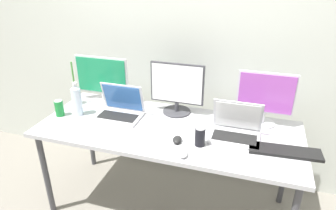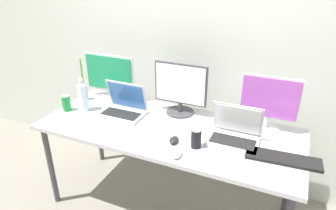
% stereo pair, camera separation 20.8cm
% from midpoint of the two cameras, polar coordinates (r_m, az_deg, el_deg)
% --- Properties ---
extents(ground_plane, '(16.00, 16.00, 0.00)m').
position_cam_midpoint_polar(ground_plane, '(2.61, -2.40, -18.61)').
color(ground_plane, gray).
extents(wall_back, '(7.00, 0.08, 2.60)m').
position_cam_midpoint_polar(wall_back, '(2.49, 1.72, 13.54)').
color(wall_back, silver).
rests_on(wall_back, ground).
extents(work_desk, '(1.87, 0.77, 0.74)m').
position_cam_midpoint_polar(work_desk, '(2.19, -2.73, -5.67)').
color(work_desk, '#424247').
rests_on(work_desk, ground).
extents(monitor_left, '(0.46, 0.21, 0.39)m').
position_cam_midpoint_polar(monitor_left, '(2.58, -14.76, 4.81)').
color(monitor_left, silver).
rests_on(monitor_left, work_desk).
extents(monitor_center, '(0.42, 0.22, 0.40)m').
position_cam_midpoint_polar(monitor_center, '(2.29, -0.89, 3.18)').
color(monitor_center, '#38383D').
rests_on(monitor_center, work_desk).
extents(monitor_right, '(0.40, 0.19, 0.40)m').
position_cam_midpoint_polar(monitor_right, '(2.19, 15.52, 1.35)').
color(monitor_right, silver).
rests_on(monitor_right, work_desk).
extents(laptop_silver, '(0.34, 0.24, 0.25)m').
position_cam_midpoint_polar(laptop_silver, '(2.34, -11.59, -0.84)').
color(laptop_silver, silver).
rests_on(laptop_silver, work_desk).
extents(laptop_secondary, '(0.33, 0.25, 0.25)m').
position_cam_midpoint_polar(laptop_secondary, '(2.06, 9.96, -4.59)').
color(laptop_secondary, silver).
rests_on(laptop_secondary, work_desk).
extents(keyboard_main, '(0.45, 0.16, 0.02)m').
position_cam_midpoint_polar(keyboard_main, '(1.99, 18.61, -8.43)').
color(keyboard_main, black).
rests_on(keyboard_main, work_desk).
extents(mouse_by_keyboard, '(0.08, 0.11, 0.03)m').
position_cam_midpoint_polar(mouse_by_keyboard, '(1.86, -0.34, -9.26)').
color(mouse_by_keyboard, silver).
rests_on(mouse_by_keyboard, work_desk).
extents(mouse_by_laptop, '(0.07, 0.10, 0.03)m').
position_cam_midpoint_polar(mouse_by_laptop, '(1.99, -1.25, -6.70)').
color(mouse_by_laptop, black).
rests_on(mouse_by_laptop, work_desk).
extents(water_bottle, '(0.07, 0.07, 0.27)m').
position_cam_midpoint_polar(water_bottle, '(2.42, -19.36, 0.85)').
color(water_bottle, silver).
rests_on(water_bottle, work_desk).
extents(soda_can_near_keyboard, '(0.07, 0.07, 0.13)m').
position_cam_midpoint_polar(soda_can_near_keyboard, '(1.93, 3.05, -6.14)').
color(soda_can_near_keyboard, black).
rests_on(soda_can_near_keyboard, work_desk).
extents(soda_can_by_laptop, '(0.07, 0.07, 0.13)m').
position_cam_midpoint_polar(soda_can_by_laptop, '(2.48, -22.29, -0.62)').
color(soda_can_by_laptop, '#197F33').
rests_on(soda_can_by_laptop, work_desk).
extents(bamboo_vase, '(0.06, 0.06, 0.36)m').
position_cam_midpoint_polar(bamboo_vase, '(2.64, -19.33, 1.66)').
color(bamboo_vase, '#B2D1B7').
rests_on(bamboo_vase, work_desk).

